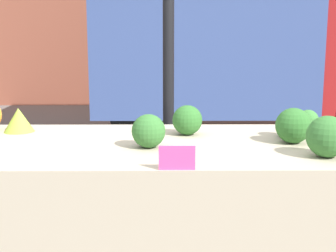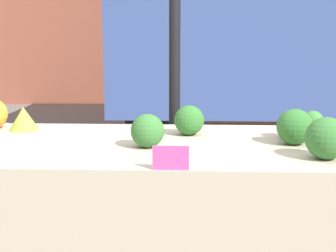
{
  "view_description": "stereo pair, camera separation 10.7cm",
  "coord_description": "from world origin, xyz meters",
  "views": [
    {
      "loc": [
        -0.02,
        -2.14,
        1.35
      ],
      "look_at": [
        0.0,
        0.0,
        0.94
      ],
      "focal_mm": 50.0,
      "sensor_mm": 36.0,
      "label": 1
    },
    {
      "loc": [
        0.09,
        -2.14,
        1.35
      ],
      "look_at": [
        0.0,
        0.0,
        0.94
      ],
      "focal_mm": 50.0,
      "sensor_mm": 36.0,
      "label": 2
    }
  ],
  "objects": [
    {
      "name": "parked_truck",
      "position": [
        1.04,
        4.36,
        1.36
      ],
      "size": [
        4.29,
        1.84,
        2.59
      ],
      "color": "#384C84",
      "rests_on": "ground_plane"
    },
    {
      "name": "broccoli_head_1",
      "position": [
        0.65,
        -0.27,
        0.95
      ],
      "size": [
        0.17,
        0.17,
        0.17
      ],
      "color": "#336B2D",
      "rests_on": "market_table"
    },
    {
      "name": "broccoli_head_0",
      "position": [
        0.1,
        0.18,
        0.94
      ],
      "size": [
        0.15,
        0.15,
        0.15
      ],
      "color": "#2D6628",
      "rests_on": "market_table"
    },
    {
      "name": "broccoli_head_4",
      "position": [
        -0.09,
        -0.1,
        0.94
      ],
      "size": [
        0.15,
        0.15,
        0.15
      ],
      "color": "#336B2D",
      "rests_on": "market_table"
    },
    {
      "name": "broccoli_head_5",
      "position": [
        0.6,
        0.12,
        0.93
      ],
      "size": [
        0.12,
        0.12,
        0.12
      ],
      "color": "#23511E",
      "rests_on": "market_table"
    },
    {
      "name": "tent_pole",
      "position": [
        0.01,
        0.77,
        1.2
      ],
      "size": [
        0.07,
        0.07,
        2.41
      ],
      "color": "black",
      "rests_on": "ground_plane"
    },
    {
      "name": "romanesco_head",
      "position": [
        -0.78,
        0.27,
        0.93
      ],
      "size": [
        0.16,
        0.16,
        0.13
      ],
      "color": "#93B238",
      "rests_on": "market_table"
    },
    {
      "name": "broccoli_head_2",
      "position": [
        0.75,
        0.3,
        0.92
      ],
      "size": [
        0.11,
        0.11,
        0.11
      ],
      "color": "#387533",
      "rests_on": "market_table"
    },
    {
      "name": "broccoli_head_3",
      "position": [
        0.58,
        -0.01,
        0.95
      ],
      "size": [
        0.17,
        0.17,
        0.17
      ],
      "color": "#2D6628",
      "rests_on": "market_table"
    },
    {
      "name": "price_sign",
      "position": [
        0.03,
        -0.46,
        0.91
      ],
      "size": [
        0.14,
        0.01,
        0.09
      ],
      "color": "#EF4793",
      "rests_on": "market_table"
    },
    {
      "name": "market_table",
      "position": [
        0.0,
        -0.07,
        0.77
      ],
      "size": [
        2.33,
        0.95,
        0.86
      ],
      "color": "tan",
      "rests_on": "ground_plane"
    }
  ]
}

